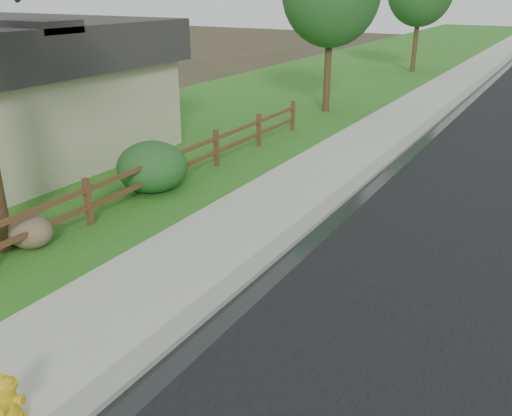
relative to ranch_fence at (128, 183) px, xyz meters
The scene contains 9 objects.
curb 28.88m from the ranch_fence, 82.04° to the left, with size 0.40×90.00×0.12m, color gray.
wet_gutter 28.94m from the ranch_fence, 81.35° to the left, with size 0.50×90.00×0.00m, color black.
sidewalk 28.73m from the ranch_fence, 84.61° to the left, with size 2.20×90.00×0.10m, color #9D9A88.
grass_strip 28.62m from the ranch_fence, 88.40° to the left, with size 1.60×90.00×0.06m, color #1F631C.
lawn_near 28.94m from the ranch_fence, 98.75° to the left, with size 9.00×90.00×0.04m, color #1F631C.
ranch_fence is the anchor object (origin of this frame).
fire_hydrant 6.78m from the ranch_fence, 58.89° to the right, with size 0.45×0.36×0.68m.
boulder 2.52m from the ranch_fence, 96.87° to the right, with size 1.05×0.79×0.70m, color brown.
shrub_c 1.24m from the ranch_fence, 103.97° to the left, with size 1.75×1.75×1.27m, color #19481F.
Camera 1 is at (4.79, -2.18, 4.75)m, focal length 38.00 mm.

